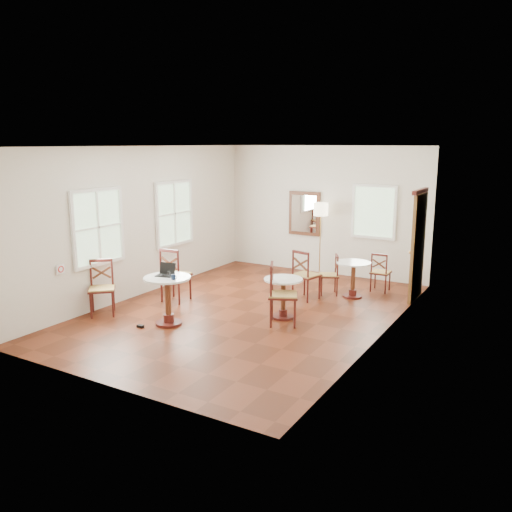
{
  "coord_description": "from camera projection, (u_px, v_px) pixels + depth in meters",
  "views": [
    {
      "loc": [
        4.82,
        -7.96,
        3.06
      ],
      "look_at": [
        0.0,
        0.3,
        1.0
      ],
      "focal_mm": 36.97,
      "sensor_mm": 36.0,
      "label": 1
    }
  ],
  "objects": [
    {
      "name": "navy_mug",
      "position": [
        174.0,
        277.0,
        8.72
      ],
      "size": [
        0.11,
        0.07,
        0.09
      ],
      "color": "#101C36",
      "rests_on": "cafe_table_near"
    },
    {
      "name": "mouse",
      "position": [
        163.0,
        276.0,
        8.91
      ],
      "size": [
        0.11,
        0.07,
        0.04
      ],
      "primitive_type": "ellipsoid",
      "rotation": [
        0.0,
        0.0,
        -0.08
      ],
      "color": "black",
      "rests_on": "cafe_table_near"
    },
    {
      "name": "ground",
      "position": [
        248.0,
        312.0,
        9.74
      ],
      "size": [
        7.0,
        7.0,
        0.0
      ],
      "primitive_type": "plane",
      "color": "#57210E",
      "rests_on": "ground"
    },
    {
      "name": "room_shell",
      "position": [
        252.0,
        208.0,
        9.6
      ],
      "size": [
        5.02,
        7.02,
        3.01
      ],
      "color": "beige",
      "rests_on": "ground"
    },
    {
      "name": "cafe_table_back",
      "position": [
        353.0,
        275.0,
        10.58
      ],
      "size": [
        0.69,
        0.69,
        0.73
      ],
      "color": "#481612",
      "rests_on": "ground"
    },
    {
      "name": "chair_mid_a",
      "position": [
        305.0,
        275.0,
        10.42
      ],
      "size": [
        0.56,
        0.56,
        1.0
      ],
      "rotation": [
        0.0,
        0.0,
        2.91
      ],
      "color": "#481612",
      "rests_on": "ground"
    },
    {
      "name": "laptop",
      "position": [
        166.0,
        272.0,
        8.99
      ],
      "size": [
        0.33,
        0.3,
        0.21
      ],
      "rotation": [
        0.0,
        0.0,
        0.22
      ],
      "color": "black",
      "rests_on": "cafe_table_near"
    },
    {
      "name": "chair_near_a",
      "position": [
        175.0,
        275.0,
        10.29
      ],
      "size": [
        0.53,
        0.53,
        1.07
      ],
      "rotation": [
        0.0,
        0.0,
        3.23
      ],
      "color": "#481612",
      "rests_on": "ground"
    },
    {
      "name": "chair_back_b",
      "position": [
        330.0,
        275.0,
        10.79
      ],
      "size": [
        0.52,
        0.52,
        0.83
      ],
      "rotation": [
        0.0,
        0.0,
        -1.07
      ],
      "color": "#481612",
      "rests_on": "ground"
    },
    {
      "name": "cafe_table_mid",
      "position": [
        283.0,
        294.0,
        9.31
      ],
      "size": [
        0.69,
        0.69,
        0.72
      ],
      "color": "#481612",
      "rests_on": "ground"
    },
    {
      "name": "cafe_table_near",
      "position": [
        168.0,
        295.0,
        8.96
      ],
      "size": [
        0.8,
        0.8,
        0.84
      ],
      "color": "#481612",
      "rests_on": "ground"
    },
    {
      "name": "chair_near_b",
      "position": [
        102.0,
        288.0,
        9.5
      ],
      "size": [
        0.65,
        0.65,
        1.0
      ],
      "rotation": [
        0.0,
        0.0,
        0.75
      ],
      "color": "#481612",
      "rests_on": "ground"
    },
    {
      "name": "chair_mid_b",
      "position": [
        282.0,
        294.0,
        8.98
      ],
      "size": [
        0.66,
        0.66,
        1.07
      ],
      "rotation": [
        0.0,
        0.0,
        2.02
      ],
      "color": "#481612",
      "rests_on": "ground"
    },
    {
      "name": "power_adapter",
      "position": [
        140.0,
        326.0,
        8.9
      ],
      "size": [
        0.11,
        0.07,
        0.05
      ],
      "primitive_type": "cube",
      "color": "black",
      "rests_on": "ground"
    },
    {
      "name": "chair_back_a",
      "position": [
        380.0,
        272.0,
        11.01
      ],
      "size": [
        0.39,
        0.39,
        0.83
      ],
      "rotation": [
        0.0,
        0.0,
        3.16
      ],
      "color": "#481612",
      "rests_on": "ground"
    },
    {
      "name": "water_glass",
      "position": [
        169.0,
        274.0,
        8.88
      ],
      "size": [
        0.06,
        0.06,
        0.1
      ],
      "primitive_type": "cylinder",
      "color": "white",
      "rests_on": "cafe_table_near"
    },
    {
      "name": "floor_lamp",
      "position": [
        321.0,
        214.0,
        12.07
      ],
      "size": [
        0.33,
        0.33,
        1.72
      ],
      "color": "#BF8C3F",
      "rests_on": "ground"
    }
  ]
}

